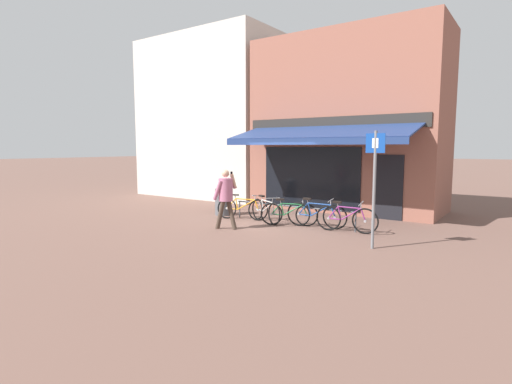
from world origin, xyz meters
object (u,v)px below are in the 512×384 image
Objects in this scene: bicycle_green at (289,214)px; pedestrian_adult at (226,193)px; parking_sign at (374,178)px; bicycle_orange at (242,208)px; litter_bin at (223,200)px; bicycle_silver at (265,210)px; bicycle_purple at (346,219)px; bicycle_blue at (316,215)px.

bicycle_green is 0.94× the size of pedestrian_adult.
pedestrian_adult is at bearing -154.17° from bicycle_green.
parking_sign is at bearing 5.84° from pedestrian_adult.
bicycle_orange is 1.12m from litter_bin.
pedestrian_adult is (-0.35, -1.52, 0.67)m from bicycle_silver.
litter_bin is (-1.61, 1.81, -0.53)m from pedestrian_adult.
bicycle_silver is at bearing 172.98° from bicycle_purple.
parking_sign is at bearing 8.02° from bicycle_silver.
bicycle_blue is at bearing 166.76° from bicycle_purple.
bicycle_silver is at bearing 151.66° from bicycle_green.
bicycle_green is at bearing 21.68° from bicycle_silver.
litter_bin is at bearing 164.67° from parking_sign.
bicycle_orange is 2.60m from bicycle_blue.
pedestrian_adult is (0.55, -1.50, 0.68)m from bicycle_orange.
parking_sign is at bearing -40.42° from bicycle_blue.
bicycle_green is at bearing -7.44° from litter_bin.
bicycle_green is 0.83m from bicycle_blue.
bicycle_blue is (1.70, 0.12, 0.02)m from bicycle_silver.
parking_sign reaches higher than pedestrian_adult.
bicycle_orange is 1.00× the size of bicycle_purple.
parking_sign reaches higher than bicycle_silver.
parking_sign is (2.15, -1.42, 1.26)m from bicycle_blue.
litter_bin reaches higher than bicycle_orange.
pedestrian_adult reaches higher than bicycle_green.
parking_sign reaches higher than bicycle_orange.
bicycle_orange is at bearing 164.88° from parking_sign.
bicycle_purple is at bearing -12.80° from bicycle_blue.
bicycle_purple is 4.64m from litter_bin.
bicycle_orange is 1.71× the size of litter_bin.
bicycle_silver is 0.91× the size of bicycle_purple.
bicycle_green is (0.89, -0.08, -0.01)m from bicycle_silver.
litter_bin is at bearing 169.14° from bicycle_purple.
parking_sign reaches higher than bicycle_green.
bicycle_blue is at bearing 30.67° from bicycle_silver.
bicycle_blue is 0.97m from bicycle_purple.
bicycle_purple is 1.01× the size of pedestrian_adult.
bicycle_purple is 1.71× the size of litter_bin.
parking_sign is at bearing -30.57° from bicycle_orange.
bicycle_orange is 0.64× the size of parking_sign.
litter_bin is at bearing 134.54° from pedestrian_adult.
bicycle_blue is (2.60, 0.13, 0.02)m from bicycle_orange.
parking_sign is (5.82, -1.60, 1.14)m from litter_bin.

